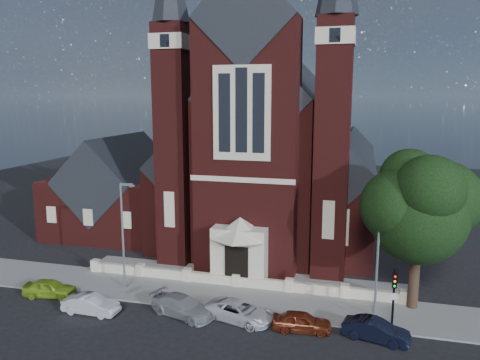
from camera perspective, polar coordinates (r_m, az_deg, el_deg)
The scene contains 16 objects.
ground at distance 44.05m, azimuth 2.53°, elevation -8.70°, with size 120.00×120.00×0.00m, color black.
pavement_strip at distance 34.57m, azimuth -1.30°, elevation -14.15°, with size 60.00×5.00×0.12m, color gray.
forecourt_paving at distance 38.12m, azimuth 0.40°, elevation -11.76°, with size 26.00×3.00×0.14m, color gray.
forecourt_wall at distance 36.33m, azimuth -0.41°, elevation -12.90°, with size 24.00×0.40×0.90m, color beige.
church at distance 49.85m, azimuth 4.55°, elevation 3.16°, with size 20.01×34.90×29.20m.
parish_hall at distance 51.32m, azimuth -14.43°, elevation -1.66°, with size 12.00×12.20×10.24m.
street_tree at distance 32.52m, azimuth 21.18°, elevation -3.46°, with size 6.40×6.60×10.70m.
street_lamp_left at distance 35.45m, azimuth -14.01°, elevation -5.92°, with size 1.16×0.22×8.09m.
street_lamp_right at distance 31.31m, azimuth 16.63°, elevation -8.20°, with size 1.16×0.22×8.09m.
traffic_signal at distance 30.58m, azimuth 18.26°, elevation -12.77°, with size 0.28×0.42×4.00m.
car_lime_van at distance 37.12m, azimuth -22.19°, elevation -12.11°, with size 1.50×3.72×1.27m, color #7FA921.
car_silver_a at distance 33.57m, azimuth -17.72°, elevation -14.25°, with size 1.33×3.81×1.26m, color silver.
car_silver_b at distance 31.98m, azimuth -7.03°, elevation -15.04°, with size 1.84×4.54×1.32m, color gray.
car_white_suv at distance 31.15m, azimuth -0.06°, elevation -15.72°, with size 2.10×4.56×1.27m, color silver.
car_dark_red at distance 30.18m, azimuth 7.53°, elevation -16.74°, with size 1.46×3.63×1.24m, color #632310.
car_navy at distance 30.03m, azimuth 16.24°, elevation -17.19°, with size 1.35×3.87×1.27m, color black.
Camera 1 is at (8.78, -25.76, 14.22)m, focal length 35.00 mm.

